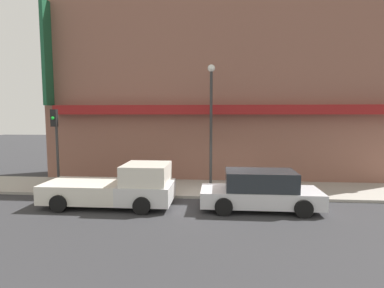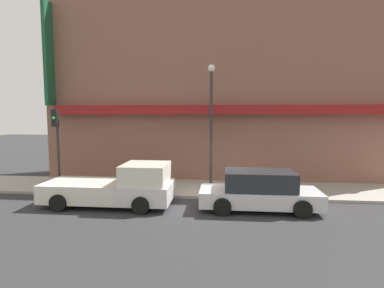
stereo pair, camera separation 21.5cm
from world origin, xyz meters
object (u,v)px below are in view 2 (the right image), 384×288
parked_car (259,191)px  traffic_light (57,135)px  pickup_truck (117,187)px  street_lamp (211,112)px  fire_hydrant (236,187)px

parked_car → traffic_light: (-9.29, 1.71, 2.02)m
pickup_truck → street_lamp: (3.74, 3.03, 3.09)m
fire_hydrant → street_lamp: (-1.21, 1.32, 3.41)m
street_lamp → traffic_light: 7.47m
street_lamp → traffic_light: size_ratio=1.56×
street_lamp → pickup_truck: bearing=-141.0°
parked_car → street_lamp: size_ratio=0.77×
parked_car → traffic_light: bearing=169.4°
pickup_truck → street_lamp: street_lamp is taller
fire_hydrant → traffic_light: traffic_light is taller
fire_hydrant → traffic_light: bearing=-180.0°
traffic_light → pickup_truck: bearing=-25.8°
parked_car → traffic_light: size_ratio=1.21×
pickup_truck → street_lamp: size_ratio=0.87×
pickup_truck → traffic_light: traffic_light is taller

